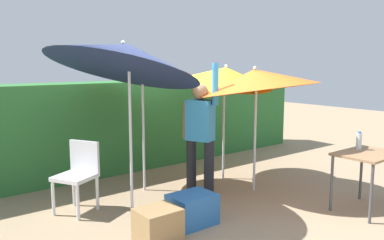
% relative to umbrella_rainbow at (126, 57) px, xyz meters
% --- Properties ---
extents(ground_plane, '(24.00, 24.00, 0.00)m').
position_rel_umbrella_rainbow_xyz_m(ground_plane, '(0.93, -0.43, -1.95)').
color(ground_plane, '#9E8466').
extents(hedge_row, '(8.00, 0.70, 1.56)m').
position_rel_umbrella_rainbow_xyz_m(hedge_row, '(0.93, 1.82, -1.17)').
color(hedge_row, '#2D7033').
rests_on(hedge_row, ground_plane).
extents(umbrella_rainbow, '(1.98, 1.94, 2.44)m').
position_rel_umbrella_rainbow_xyz_m(umbrella_rainbow, '(0.00, 0.00, 0.00)').
color(umbrella_rainbow, silver).
rests_on(umbrella_rainbow, ground_plane).
extents(umbrella_orange, '(1.53, 1.55, 1.93)m').
position_rel_umbrella_rainbow_xyz_m(umbrella_orange, '(1.90, 0.25, -0.27)').
color(umbrella_orange, silver).
rests_on(umbrella_orange, ground_plane).
extents(umbrella_yellow, '(1.80, 1.81, 1.96)m').
position_rel_umbrella_rainbow_xyz_m(umbrella_yellow, '(1.80, -0.49, -0.31)').
color(umbrella_yellow, silver).
rests_on(umbrella_yellow, ground_plane).
extents(umbrella_navy, '(1.57, 1.54, 2.23)m').
position_rel_umbrella_rainbow_xyz_m(umbrella_navy, '(0.54, 0.57, -0.09)').
color(umbrella_navy, silver).
rests_on(umbrella_navy, ground_plane).
extents(person_vendor, '(0.34, 0.54, 1.88)m').
position_rel_umbrella_rainbow_xyz_m(person_vendor, '(1.00, -0.22, -1.01)').
color(person_vendor, black).
rests_on(person_vendor, ground_plane).
extents(chair_plastic, '(0.60, 0.60, 0.89)m').
position_rel_umbrella_rainbow_xyz_m(chair_plastic, '(-0.53, 0.34, -1.44)').
color(chair_plastic, silver).
rests_on(chair_plastic, ground_plane).
extents(cooler_box, '(0.52, 0.40, 0.36)m').
position_rel_umbrella_rainbow_xyz_m(cooler_box, '(0.34, -0.89, -1.77)').
color(cooler_box, '#2D6BB7').
rests_on(cooler_box, ground_plane).
extents(crate_cardboard, '(0.44, 0.37, 0.36)m').
position_rel_umbrella_rainbow_xyz_m(crate_cardboard, '(-0.23, -1.02, -1.77)').
color(crate_cardboard, '#9E7A4C').
rests_on(crate_cardboard, ground_plane).
extents(folding_table, '(0.80, 0.60, 0.76)m').
position_rel_umbrella_rainbow_xyz_m(folding_table, '(2.35, -1.91, -1.28)').
color(folding_table, '#4C4C51').
rests_on(folding_table, ground_plane).
extents(bottle_water, '(0.07, 0.07, 0.24)m').
position_rel_umbrella_rainbow_xyz_m(bottle_water, '(2.43, -1.75, -1.08)').
color(bottle_water, silver).
rests_on(bottle_water, folding_table).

